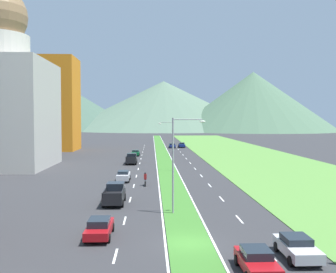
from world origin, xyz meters
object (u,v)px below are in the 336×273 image
at_px(street_lamp_near, 177,158).
at_px(car_6, 257,261).
at_px(car_4, 172,146).
at_px(car_3, 123,176).
at_px(motorcycle_rider, 145,180).
at_px(street_lamp_mid, 171,142).
at_px(car_7, 297,247).
at_px(car_8, 99,227).
at_px(pickup_truck_0, 115,194).
at_px(car_0, 136,153).
at_px(pickup_truck_1, 132,159).
at_px(car_5, 182,145).

bearing_deg(street_lamp_near, car_6, -75.48).
relative_size(car_4, car_6, 0.96).
bearing_deg(car_3, motorcycle_rider, -140.44).
height_order(street_lamp_mid, car_7, street_lamp_mid).
xyz_separation_m(car_6, car_8, (-10.04, 7.35, 0.01)).
distance_m(street_lamp_mid, car_6, 45.00).
height_order(car_8, pickup_truck_0, pickup_truck_0).
bearing_deg(car_3, pickup_truck_0, -179.51).
relative_size(car_0, car_6, 1.09).
bearing_deg(car_0, street_lamp_mid, -165.34).
bearing_deg(car_4, car_7, 1.78).
bearing_deg(car_0, car_3, 179.76).
bearing_deg(pickup_truck_1, car_4, -13.81).
relative_size(car_3, motorcycle_rider, 2.28).
bearing_deg(car_0, street_lamp_near, -173.85).
height_order(car_3, pickup_truck_1, pickup_truck_1).
relative_size(street_lamp_near, car_6, 2.13).
relative_size(car_6, car_7, 0.98).
xyz_separation_m(car_6, motorcycle_rider, (-6.93, 30.02, 0.01)).
xyz_separation_m(street_lamp_near, car_7, (6.96, -12.06, -4.51)).
distance_m(street_lamp_mid, car_3, 13.75).
relative_size(street_lamp_mid, pickup_truck_0, 1.58).
bearing_deg(car_4, street_lamp_near, -2.74).
height_order(street_lamp_near, car_6, street_lamp_near).
bearing_deg(motorcycle_rider, car_8, 172.19).
bearing_deg(street_lamp_near, pickup_truck_0, 142.52).
bearing_deg(car_3, car_6, -163.35).
bearing_deg(car_6, pickup_truck_0, -152.46).
bearing_deg(street_lamp_near, car_3, 108.19).
bearing_deg(car_5, car_7, -0.06).
relative_size(street_lamp_near, car_7, 2.08).
bearing_deg(motorcycle_rider, car_0, 4.10).
height_order(car_5, pickup_truck_0, pickup_truck_0).
bearing_deg(street_lamp_near, pickup_truck_1, 98.77).
distance_m(car_0, car_7, 71.36).
height_order(street_lamp_mid, pickup_truck_0, street_lamp_mid).
bearing_deg(car_5, car_4, -63.29).
bearing_deg(car_4, car_8, -6.51).
height_order(street_lamp_near, motorcycle_rider, street_lamp_near).
height_order(car_6, car_7, car_6).
bearing_deg(car_4, motorcycle_rider, -6.07).
bearing_deg(car_5, street_lamp_mid, -6.34).
relative_size(street_lamp_mid, motorcycle_rider, 4.26).
distance_m(car_7, pickup_truck_1, 54.93).
xyz_separation_m(street_lamp_mid, car_4, (2.99, 53.01, -4.18)).
relative_size(street_lamp_mid, car_7, 1.96).
bearing_deg(street_lamp_near, motorcycle_rider, 101.60).
xyz_separation_m(car_0, pickup_truck_0, (-0.04, -53.25, 0.23)).
bearing_deg(pickup_truck_1, car_0, -0.38).
distance_m(pickup_truck_0, pickup_truck_1, 36.41).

